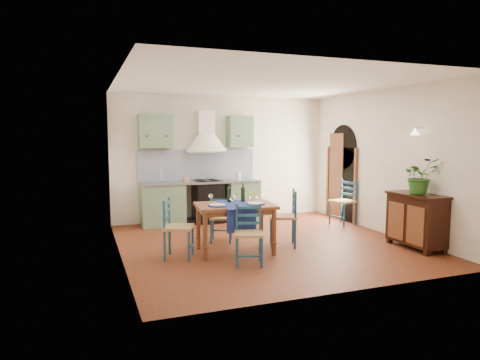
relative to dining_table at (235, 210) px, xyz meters
name	(u,v)px	position (x,y,z in m)	size (l,w,h in m)	color
floor	(266,244)	(0.71, 0.34, -0.71)	(5.00, 5.00, 0.00)	#461D0F
back_wall	(206,175)	(0.24, 2.63, 0.34)	(5.00, 0.96, 2.80)	white
right_wall	(375,164)	(3.20, 0.62, 0.63)	(0.26, 5.00, 2.80)	white
left_wall	(119,169)	(-1.79, 0.34, 0.69)	(0.04, 5.00, 2.80)	white
ceiling	(267,83)	(0.71, 0.34, 2.10)	(5.00, 5.00, 0.01)	white
dining_table	(235,210)	(0.00, 0.00, 0.00)	(1.34, 1.03, 1.11)	brown
chair_near	(249,234)	(-0.03, -0.68, -0.25)	(0.53, 0.53, 0.89)	navy
chair_far	(221,218)	(-0.01, 0.72, -0.27)	(0.51, 0.51, 0.84)	navy
chair_left	(177,228)	(-0.98, -0.01, -0.22)	(0.57, 0.57, 0.93)	navy
chair_right	(285,217)	(0.94, 0.09, -0.20)	(0.60, 0.60, 0.98)	navy
chair_spare	(344,202)	(2.94, 1.28, -0.21)	(0.56, 0.56, 0.96)	navy
sideboard	(416,219)	(2.97, -0.82, -0.20)	(0.50, 1.05, 0.94)	black
potted_plant	(420,176)	(2.98, -0.85, 0.53)	(0.55, 0.48, 0.61)	#24571C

